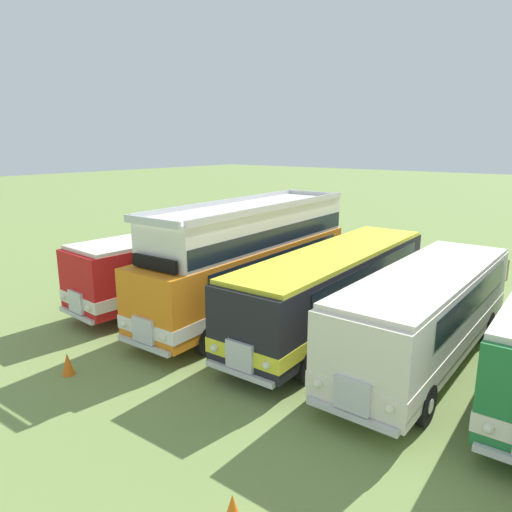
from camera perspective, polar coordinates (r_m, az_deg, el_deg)
name	(u,v)px	position (r m, az deg, el deg)	size (l,w,h in m)	color
bus_first_in_row	(194,257)	(21.20, -7.55, -0.09)	(3.10, 11.41, 2.99)	red
bus_second_in_row	(252,256)	(18.62, -0.50, 0.03)	(3.01, 11.21, 4.52)	orange
bus_third_in_row	(336,284)	(17.27, 9.63, -3.33)	(2.97, 11.35, 2.99)	black
bus_fourth_in_row	(427,309)	(15.41, 19.99, -6.09)	(2.69, 9.97, 2.99)	silver
cone_near_end	(68,364)	(15.35, -21.81, -12.02)	(0.36, 0.36, 0.69)	orange
cone_far_end	(233,510)	(9.60, -2.86, -28.31)	(0.36, 0.36, 0.63)	orange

